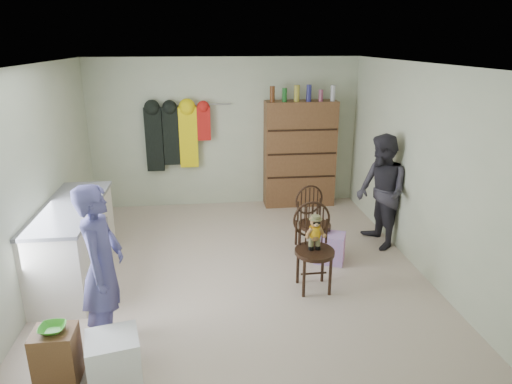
{
  "coord_description": "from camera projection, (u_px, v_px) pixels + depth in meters",
  "views": [
    {
      "loc": [
        -0.38,
        -5.15,
        2.74
      ],
      "look_at": [
        0.25,
        0.2,
        0.95
      ],
      "focal_mm": 32.0,
      "sensor_mm": 36.0,
      "label": 1
    }
  ],
  "objects": [
    {
      "name": "coat_rack",
      "position": [
        176.0,
        136.0,
        7.52
      ],
      "size": [
        1.42,
        0.12,
        1.09
      ],
      "color": "#99999E",
      "rests_on": "ground"
    },
    {
      "name": "ground_plane",
      "position": [
        238.0,
        269.0,
        5.76
      ],
      "size": [
        5.0,
        5.0,
        0.0
      ],
      "primitive_type": "plane",
      "color": "beige",
      "rests_on": "ground"
    },
    {
      "name": "striped_bag",
      "position": [
        330.0,
        248.0,
        5.9
      ],
      "size": [
        0.45,
        0.41,
        0.39
      ],
      "primitive_type": "cube",
      "rotation": [
        0.0,
        0.0,
        -0.4
      ],
      "color": "pink",
      "rests_on": "ground"
    },
    {
      "name": "counter",
      "position": [
        74.0,
        242.0,
        5.4
      ],
      "size": [
        0.64,
        1.86,
        0.94
      ],
      "color": "silver",
      "rests_on": "ground"
    },
    {
      "name": "person_left",
      "position": [
        102.0,
        268.0,
        4.11
      ],
      "size": [
        0.42,
        0.61,
        1.59
      ],
      "primitive_type": "imported",
      "rotation": [
        0.0,
        0.0,
        1.49
      ],
      "color": "#4A4884",
      "rests_on": "ground"
    },
    {
      "name": "stool",
      "position": [
        57.0,
        356.0,
        3.79
      ],
      "size": [
        0.34,
        0.29,
        0.49
      ],
      "primitive_type": "cube",
      "color": "brown",
      "rests_on": "ground"
    },
    {
      "name": "room_walls",
      "position": [
        233.0,
        137.0,
        5.77
      ],
      "size": [
        5.0,
        5.0,
        5.0
      ],
      "color": "beige",
      "rests_on": "ground"
    },
    {
      "name": "person_right",
      "position": [
        381.0,
        192.0,
        6.19
      ],
      "size": [
        0.67,
        0.82,
        1.57
      ],
      "primitive_type": "imported",
      "rotation": [
        0.0,
        0.0,
        -1.47
      ],
      "color": "#2D2B33",
      "rests_on": "ground"
    },
    {
      "name": "chair_front",
      "position": [
        314.0,
        241.0,
        5.16
      ],
      "size": [
        0.46,
        0.46,
        1.02
      ],
      "rotation": [
        0.0,
        0.0,
        0.02
      ],
      "color": "black",
      "rests_on": "ground"
    },
    {
      "name": "bowl",
      "position": [
        52.0,
        329.0,
        3.71
      ],
      "size": [
        0.21,
        0.21,
        0.05
      ],
      "primitive_type": "imported",
      "color": "green",
      "rests_on": "stool"
    },
    {
      "name": "plastic_tub",
      "position": [
        114.0,
        358.0,
        3.84
      ],
      "size": [
        0.5,
        0.49,
        0.4
      ],
      "primitive_type": "cube",
      "rotation": [
        0.0,
        0.0,
        0.21
      ],
      "color": "white",
      "rests_on": "ground"
    },
    {
      "name": "dresser",
      "position": [
        300.0,
        153.0,
        7.78
      ],
      "size": [
        1.2,
        0.39,
        2.07
      ],
      "color": "brown",
      "rests_on": "ground"
    },
    {
      "name": "chair_far",
      "position": [
        313.0,
        219.0,
        6.01
      ],
      "size": [
        0.52,
        0.52,
        0.94
      ],
      "rotation": [
        0.0,
        0.0,
        0.27
      ],
      "color": "black",
      "rests_on": "ground"
    }
  ]
}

